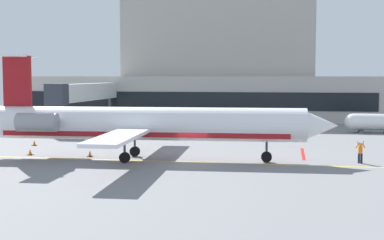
{
  "coord_description": "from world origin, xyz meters",
  "views": [
    {
      "loc": [
        7.71,
        -43.42,
        7.16
      ],
      "look_at": [
        -1.28,
        6.86,
        3.0
      ],
      "focal_mm": 50.31,
      "sensor_mm": 36.0,
      "label": 1
    }
  ],
  "objects": [
    {
      "name": "ground",
      "position": [
        0.0,
        0.0,
        -0.05
      ],
      "size": [
        120.0,
        120.0,
        0.11
      ],
      "color": "slate"
    },
    {
      "name": "terminal_building",
      "position": [
        -5.85,
        46.05,
        7.95
      ],
      "size": [
        58.52,
        11.13,
        20.77
      ],
      "color": "#B7B2A8",
      "rests_on": "ground"
    },
    {
      "name": "jet_bridge_west",
      "position": [
        -20.28,
        28.02,
        4.88
      ],
      "size": [
        2.4,
        22.45,
        6.26
      ],
      "color": "silver",
      "rests_on": "ground"
    },
    {
      "name": "regional_jet",
      "position": [
        -4.78,
        0.83,
        3.1
      ],
      "size": [
        32.86,
        24.07,
        9.04
      ],
      "color": "white",
      "rests_on": "ground"
    },
    {
      "name": "baggage_tug",
      "position": [
        -3.85,
        23.56,
        0.97
      ],
      "size": [
        4.37,
        2.54,
        2.15
      ],
      "color": "#1E4CB2",
      "rests_on": "ground"
    },
    {
      "name": "pushback_tractor",
      "position": [
        -17.75,
        20.89,
        0.84
      ],
      "size": [
        2.1,
        3.46,
        1.81
      ],
      "color": "#E5B20C",
      "rests_on": "ground"
    },
    {
      "name": "fuel_tank",
      "position": [
        18.53,
        27.38,
        1.38
      ],
      "size": [
        7.42,
        2.28,
        2.46
      ],
      "color": "white",
      "rests_on": "ground"
    },
    {
      "name": "marshaller",
      "position": [
        13.65,
        2.27,
        0.93
      ],
      "size": [
        0.83,
        0.34,
        1.85
      ],
      "color": "#191E33",
      "rests_on": "ground"
    },
    {
      "name": "safety_cone_alpha",
      "position": [
        -9.64,
        1.79,
        0.25
      ],
      "size": [
        0.47,
        0.47,
        0.55
      ],
      "color": "orange",
      "rests_on": "ground"
    },
    {
      "name": "safety_cone_bravo",
      "position": [
        -18.12,
        8.13,
        0.25
      ],
      "size": [
        0.47,
        0.47,
        0.55
      ],
      "color": "orange",
      "rests_on": "ground"
    },
    {
      "name": "safety_cone_charlie",
      "position": [
        -15.37,
        1.78,
        0.25
      ],
      "size": [
        0.47,
        0.47,
        0.55
      ],
      "color": "orange",
      "rests_on": "ground"
    }
  ]
}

